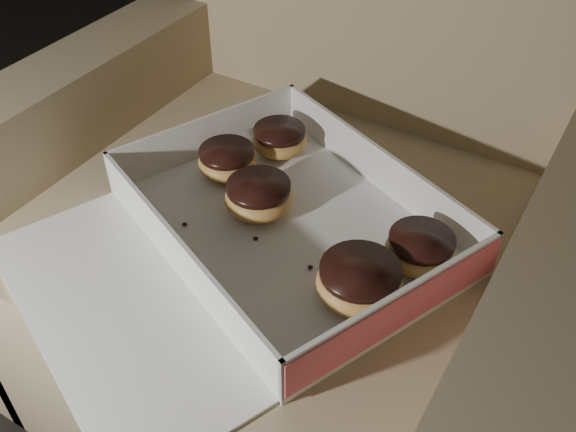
% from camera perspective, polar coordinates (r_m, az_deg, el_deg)
% --- Properties ---
extents(armchair, '(0.86, 0.73, 0.90)m').
position_cam_1_polar(armchair, '(1.04, 1.30, -2.21)').
color(armchair, '#897457').
rests_on(armchair, floor).
extents(bakery_box, '(0.60, 0.64, 0.07)m').
position_cam_1_polar(bakery_box, '(0.85, -2.41, -2.02)').
color(bakery_box, white).
rests_on(bakery_box, armchair).
extents(donut_a, '(0.09, 0.09, 0.04)m').
position_cam_1_polar(donut_a, '(0.95, -5.42, 4.93)').
color(donut_a, '#E6A750').
rests_on(donut_a, bakery_box).
extents(donut_b, '(0.09, 0.09, 0.05)m').
position_cam_1_polar(donut_b, '(0.88, -2.61, 1.76)').
color(donut_b, '#E6A750').
rests_on(donut_b, bakery_box).
extents(donut_c, '(0.09, 0.09, 0.04)m').
position_cam_1_polar(donut_c, '(0.82, 11.68, -2.91)').
color(donut_c, '#E6A750').
rests_on(donut_c, bakery_box).
extents(donut_d, '(0.09, 0.09, 0.04)m').
position_cam_1_polar(donut_d, '(1.00, -0.76, 6.84)').
color(donut_d, '#E6A750').
rests_on(donut_d, bakery_box).
extents(donut_e, '(0.10, 0.10, 0.05)m').
position_cam_1_polar(donut_e, '(0.77, 6.36, -5.83)').
color(donut_e, '#E6A750').
rests_on(donut_e, bakery_box).
extents(crumb_a, '(0.01, 0.01, 0.00)m').
position_cam_1_polar(crumb_a, '(0.81, 2.00, -4.56)').
color(crumb_a, black).
rests_on(crumb_a, bakery_box).
extents(crumb_b, '(0.01, 0.01, 0.00)m').
position_cam_1_polar(crumb_b, '(0.85, -2.90, -1.99)').
color(crumb_b, black).
rests_on(crumb_b, bakery_box).
extents(crumb_c, '(0.01, 0.01, 0.00)m').
position_cam_1_polar(crumb_c, '(0.72, 0.86, -13.26)').
color(crumb_c, black).
rests_on(crumb_c, bakery_box).
extents(crumb_d, '(0.01, 0.01, 0.00)m').
position_cam_1_polar(crumb_d, '(0.88, -9.18, -0.73)').
color(crumb_d, black).
rests_on(crumb_d, bakery_box).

